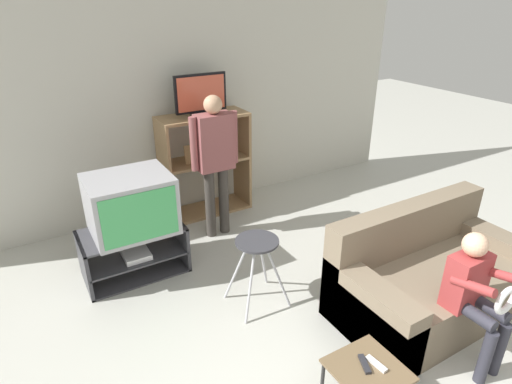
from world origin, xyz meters
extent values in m
cube|color=beige|center=(0.00, 3.94, 1.30)|extent=(6.40, 0.06, 2.60)
cube|color=#38383D|center=(-0.89, 2.81, 0.01)|extent=(0.94, 0.52, 0.02)
cube|color=#38383D|center=(-0.89, 2.81, 0.21)|extent=(0.91, 0.52, 0.02)
cube|color=#38383D|center=(-0.89, 2.81, 0.46)|extent=(0.94, 0.52, 0.02)
cube|color=#38383D|center=(-1.35, 2.81, 0.23)|extent=(0.03, 0.52, 0.47)
cube|color=#38383D|center=(-0.44, 2.81, 0.23)|extent=(0.03, 0.52, 0.47)
cube|color=white|center=(-0.89, 2.75, 0.25)|extent=(0.24, 0.28, 0.05)
cube|color=#9E9EA3|center=(-0.87, 2.81, 0.74)|extent=(0.73, 0.60, 0.54)
cube|color=#3FA559|center=(-0.87, 2.50, 0.74)|extent=(0.65, 0.01, 0.46)
cube|color=#9E7A51|center=(-0.26, 3.66, 0.61)|extent=(0.03, 0.43, 1.22)
cube|color=#9E7A51|center=(0.75, 3.66, 0.61)|extent=(0.03, 0.43, 1.22)
cube|color=#9E7A51|center=(0.24, 3.66, 0.02)|extent=(0.97, 0.43, 0.03)
cube|color=#9E7A51|center=(0.24, 3.66, 0.67)|extent=(0.97, 0.43, 0.03)
cube|color=#9E7A51|center=(0.24, 3.66, 1.20)|extent=(0.97, 0.43, 0.03)
cube|color=#9E7A4C|center=(0.06, 3.59, 0.80)|extent=(0.18, 0.04, 0.22)
cube|color=black|center=(0.23, 3.64, 1.24)|extent=(0.21, 0.20, 0.04)
cube|color=black|center=(0.23, 3.64, 1.47)|extent=(0.60, 0.04, 0.42)
cube|color=#D8593F|center=(0.23, 3.62, 1.47)|extent=(0.55, 0.01, 0.37)
cylinder|color=#B7B7BC|center=(-0.24, 1.72, 0.30)|extent=(0.20, 0.17, 0.62)
cylinder|color=#B7B7BC|center=(0.03, 1.72, 0.30)|extent=(0.20, 0.17, 0.62)
cylinder|color=#B7B7BC|center=(-0.24, 1.96, 0.30)|extent=(0.20, 0.17, 0.62)
cylinder|color=#B7B7BC|center=(0.03, 1.96, 0.30)|extent=(0.20, 0.17, 0.62)
cylinder|color=#333338|center=(-0.11, 1.84, 0.62)|extent=(0.37, 0.37, 0.02)
cube|color=brown|center=(-0.10, 0.53, 0.40)|extent=(0.42, 0.42, 0.02)
cylinder|color=black|center=(0.09, 0.72, 0.20)|extent=(0.02, 0.02, 0.40)
cube|color=#232328|center=(-0.10, 0.56, 0.42)|extent=(0.09, 0.15, 0.02)
cube|color=silver|center=(-0.04, 0.53, 0.42)|extent=(0.05, 0.15, 0.02)
cube|color=#756651|center=(1.11, 1.01, 0.22)|extent=(1.68, 0.89, 0.44)
cube|color=#756651|center=(1.11, 1.35, 0.64)|extent=(1.68, 0.20, 0.42)
cube|color=#756651|center=(0.39, 1.01, 0.28)|extent=(0.22, 0.89, 0.56)
cube|color=#756651|center=(1.84, 1.01, 0.28)|extent=(0.22, 0.89, 0.56)
cylinder|color=#3D3833|center=(0.04, 3.09, 0.39)|extent=(0.11, 0.11, 0.78)
cylinder|color=#3D3833|center=(0.20, 3.09, 0.39)|extent=(0.11, 0.11, 0.78)
cube|color=#8C4C4C|center=(0.12, 3.09, 1.08)|extent=(0.38, 0.20, 0.59)
cylinder|color=#8C4C4C|center=(-0.11, 3.09, 1.09)|extent=(0.08, 0.08, 0.56)
cylinder|color=#8C4C4C|center=(0.35, 3.09, 1.09)|extent=(0.08, 0.08, 0.56)
sphere|color=tan|center=(0.12, 3.09, 1.47)|extent=(0.19, 0.19, 0.19)
cylinder|color=#2D2D38|center=(0.81, 0.32, 0.22)|extent=(0.08, 0.08, 0.44)
cylinder|color=#2D2D38|center=(0.96, 0.32, 0.22)|extent=(0.08, 0.08, 0.44)
cylinder|color=#2D2D38|center=(0.81, 0.47, 0.48)|extent=(0.09, 0.30, 0.09)
cylinder|color=#2D2D38|center=(0.96, 0.47, 0.48)|extent=(0.09, 0.30, 0.09)
cube|color=#993333|center=(0.88, 0.62, 0.64)|extent=(0.30, 0.17, 0.41)
cylinder|color=#993333|center=(0.75, 0.50, 0.72)|extent=(0.06, 0.31, 0.14)
cylinder|color=#993333|center=(1.02, 0.50, 0.72)|extent=(0.06, 0.31, 0.14)
sphere|color=#DBAD89|center=(0.88, 0.62, 0.93)|extent=(0.17, 0.17, 0.17)
torus|color=white|center=(0.88, 0.34, 0.66)|extent=(0.21, 0.04, 0.21)
camera|label=1|loc=(-1.63, -0.75, 2.47)|focal=30.00mm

